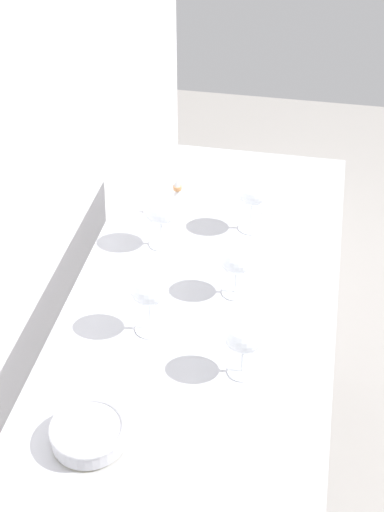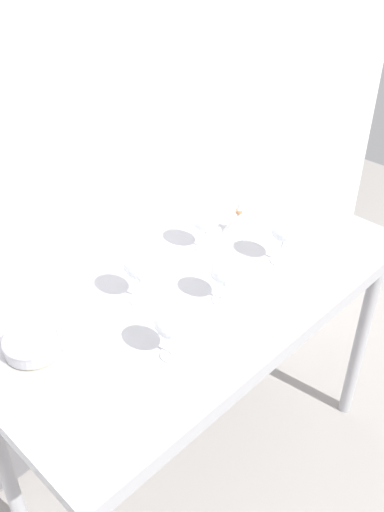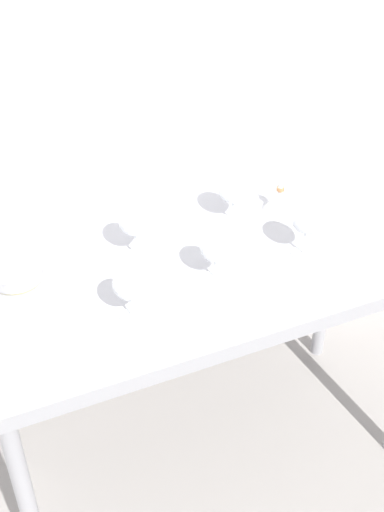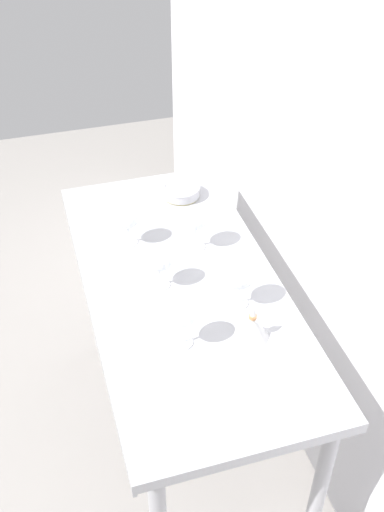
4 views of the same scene
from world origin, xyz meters
name	(u,v)px [view 2 (image 2 of 4)]	position (x,y,z in m)	size (l,w,h in m)	color
ground_plane	(202,464)	(0.00, 0.00, 0.00)	(6.00, 6.00, 0.00)	#99948E
back_wall	(93,120)	(0.00, 0.49, 1.30)	(3.80, 0.04, 2.60)	silver
steel_counter	(205,314)	(0.00, -0.01, 0.79)	(1.40, 0.65, 0.90)	#A6A6AB
wine_glass_far_right	(206,219)	(0.16, 0.14, 1.02)	(0.09, 0.09, 0.17)	white
wine_glass_far_left	(139,266)	(-0.17, 0.09, 1.02)	(0.09, 0.09, 0.17)	white
wine_glass_near_right	(284,230)	(0.27, -0.08, 1.02)	(0.09, 0.09, 0.17)	white
wine_glass_near_center	(224,271)	(-0.01, -0.08, 1.01)	(0.09, 0.09, 0.16)	white
wine_glass_near_left	(171,323)	(-0.27, -0.13, 1.01)	(0.09, 0.09, 0.16)	white
tasting_sheet_upper	(300,239)	(0.43, -0.05, 0.90)	(0.15, 0.20, 0.00)	white
tasting_bowl	(33,344)	(-0.51, 0.14, 0.93)	(0.15, 0.15, 0.05)	#DBCC66
decanter_funnel	(238,222)	(0.31, 0.13, 0.94)	(0.11, 0.11, 0.13)	silver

